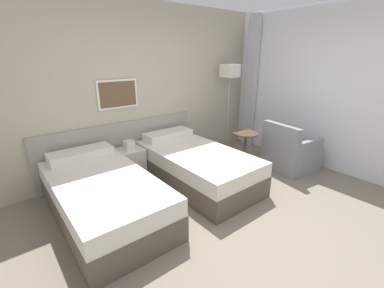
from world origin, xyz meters
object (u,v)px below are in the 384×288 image
bed_near_door (103,196)px  nightstand (131,163)px  bed_near_window (195,165)px  side_table (245,143)px  floor_lamp (230,77)px  armchair (290,154)px

bed_near_door → nightstand: 1.04m
bed_near_door → bed_near_window: size_ratio=1.00×
bed_near_window → nightstand: size_ratio=3.15×
bed_near_door → side_table: bearing=-1.8°
nightstand → floor_lamp: 2.46m
bed_near_window → floor_lamp: 1.97m
nightstand → floor_lamp: floor_lamp is taller
side_table → armchair: armchair is taller
floor_lamp → armchair: size_ratio=2.06×
bed_near_door → side_table: (2.52, -0.08, 0.16)m
bed_near_window → nightstand: bed_near_window is taller
bed_near_window → armchair: (1.57, -0.66, 0.01)m
floor_lamp → armchair: (0.18, -1.33, -1.21)m
bed_near_door → armchair: armchair is taller
bed_near_door → floor_lamp: (2.85, 0.67, 1.22)m
bed_near_window → nightstand: 1.04m
bed_near_door → nightstand: size_ratio=3.15×
floor_lamp → armchair: floor_lamp is taller
bed_near_door → nightstand: bed_near_door is taller
bed_near_door → floor_lamp: bearing=13.2°
bed_near_window → nightstand: (-0.72, 0.75, -0.01)m
bed_near_door → side_table: bed_near_door is taller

